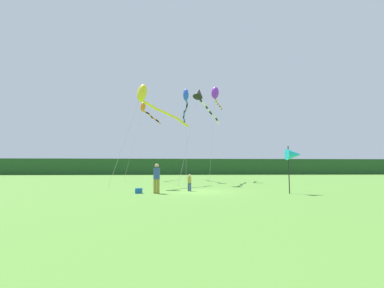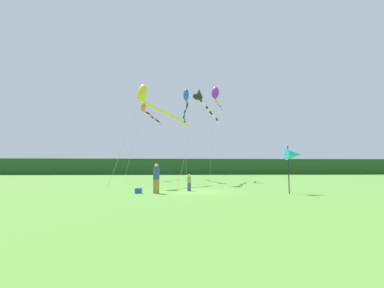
{
  "view_description": "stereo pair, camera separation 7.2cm",
  "coord_description": "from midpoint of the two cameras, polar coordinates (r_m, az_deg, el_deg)",
  "views": [
    {
      "loc": [
        -1.41,
        -17.54,
        1.53
      ],
      "look_at": [
        0.0,
        6.0,
        3.66
      ],
      "focal_mm": 24.95,
      "sensor_mm": 36.0,
      "label": 1
    },
    {
      "loc": [
        -1.34,
        -17.54,
        1.53
      ],
      "look_at": [
        0.0,
        6.0,
        3.66
      ],
      "focal_mm": 24.95,
      "sensor_mm": 36.0,
      "label": 2
    }
  ],
  "objects": [
    {
      "name": "ground_plane",
      "position": [
        17.66,
        1.06,
        -10.13
      ],
      "size": [
        120.0,
        120.0,
        0.0
      ],
      "primitive_type": "plane",
      "color": "#5B9338"
    },
    {
      "name": "distant_treeline",
      "position": [
        62.55,
        -2.18,
        -4.88
      ],
      "size": [
        108.0,
        2.31,
        3.67
      ],
      "primitive_type": "cube",
      "color": "#234C23",
      "rests_on": "ground"
    },
    {
      "name": "person_adult",
      "position": [
        16.47,
        -7.7,
        -6.94
      ],
      "size": [
        0.4,
        0.4,
        1.8
      ],
      "color": "olive",
      "rests_on": "ground"
    },
    {
      "name": "person_child",
      "position": [
        17.96,
        -0.66,
        -8.05
      ],
      "size": [
        0.25,
        0.25,
        1.12
      ],
      "color": "#334C8C",
      "rests_on": "ground"
    },
    {
      "name": "cooler_box",
      "position": [
        16.78,
        -11.42,
        -9.77
      ],
      "size": [
        0.4,
        0.4,
        0.3
      ],
      "primitive_type": "cube",
      "color": "#1959B2",
      "rests_on": "ground"
    },
    {
      "name": "banner_flag_pole",
      "position": [
        17.35,
        20.83,
        -2.17
      ],
      "size": [
        0.9,
        0.7,
        2.87
      ],
      "color": "black",
      "rests_on": "ground"
    },
    {
      "name": "kite_purple",
      "position": [
        33.64,
        4.97,
        10.55
      ],
      "size": [
        2.49,
        5.41,
        11.59
      ],
      "color": "#B2B2B2",
      "rests_on": "ground"
    },
    {
      "name": "kite_black",
      "position": [
        27.16,
        1.91,
        9.89
      ],
      "size": [
        4.98,
        9.36,
        9.51
      ],
      "color": "#B2B2B2",
      "rests_on": "ground"
    },
    {
      "name": "kite_yellow",
      "position": [
        23.06,
        -9.62,
        9.75
      ],
      "size": [
        6.21,
        6.05,
        8.56
      ],
      "color": "#B2B2B2",
      "rests_on": "ground"
    },
    {
      "name": "kite_blue",
      "position": [
        32.81,
        -1.43,
        9.47
      ],
      "size": [
        0.68,
        9.4,
        11.02
      ],
      "color": "#B2B2B2",
      "rests_on": "ground"
    },
    {
      "name": "kite_orange",
      "position": [
        35.89,
        -10.01,
        7.26
      ],
      "size": [
        3.7,
        7.66,
        10.18
      ],
      "color": "#B2B2B2",
      "rests_on": "ground"
    }
  ]
}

